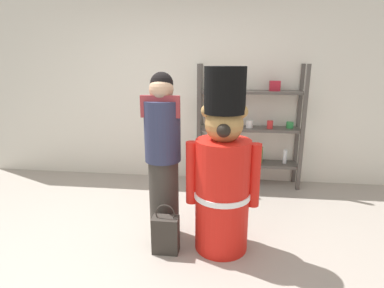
{
  "coord_description": "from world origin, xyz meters",
  "views": [
    {
      "loc": [
        0.62,
        -2.32,
        1.73
      ],
      "look_at": [
        0.3,
        0.39,
        1.0
      ],
      "focal_mm": 28.81,
      "sensor_mm": 36.0,
      "label": 1
    }
  ],
  "objects_px": {
    "person_shopper": "(163,156)",
    "teddy_bear_guard": "(223,174)",
    "merchandise_shelf": "(249,127)",
    "shopping_bag": "(166,234)"
  },
  "relations": [
    {
      "from": "person_shopper",
      "to": "shopping_bag",
      "type": "xyz_separation_m",
      "value": [
        0.07,
        -0.28,
        -0.68
      ]
    },
    {
      "from": "merchandise_shelf",
      "to": "shopping_bag",
      "type": "xyz_separation_m",
      "value": [
        -0.84,
        -1.8,
        -0.66
      ]
    },
    {
      "from": "person_shopper",
      "to": "shopping_bag",
      "type": "bearing_deg",
      "value": -76.4
    },
    {
      "from": "teddy_bear_guard",
      "to": "shopping_bag",
      "type": "height_order",
      "value": "teddy_bear_guard"
    },
    {
      "from": "person_shopper",
      "to": "teddy_bear_guard",
      "type": "bearing_deg",
      "value": -13.02
    },
    {
      "from": "merchandise_shelf",
      "to": "person_shopper",
      "type": "xyz_separation_m",
      "value": [
        -0.9,
        -1.53,
        0.02
      ]
    },
    {
      "from": "teddy_bear_guard",
      "to": "shopping_bag",
      "type": "bearing_deg",
      "value": -164.43
    },
    {
      "from": "merchandise_shelf",
      "to": "shopping_bag",
      "type": "bearing_deg",
      "value": -114.91
    },
    {
      "from": "merchandise_shelf",
      "to": "person_shopper",
      "type": "distance_m",
      "value": 1.78
    },
    {
      "from": "teddy_bear_guard",
      "to": "person_shopper",
      "type": "distance_m",
      "value": 0.6
    }
  ]
}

